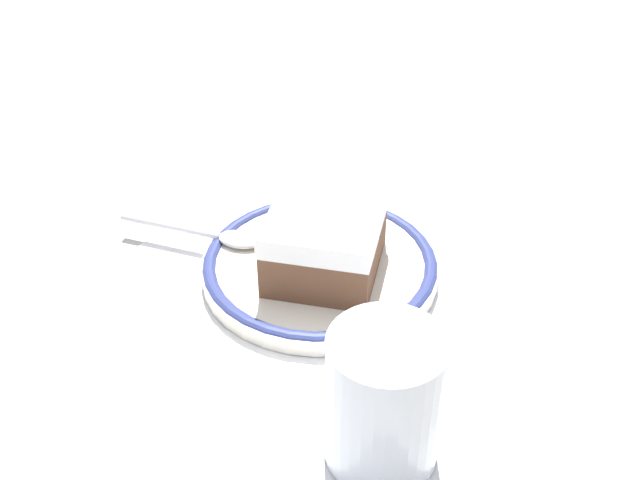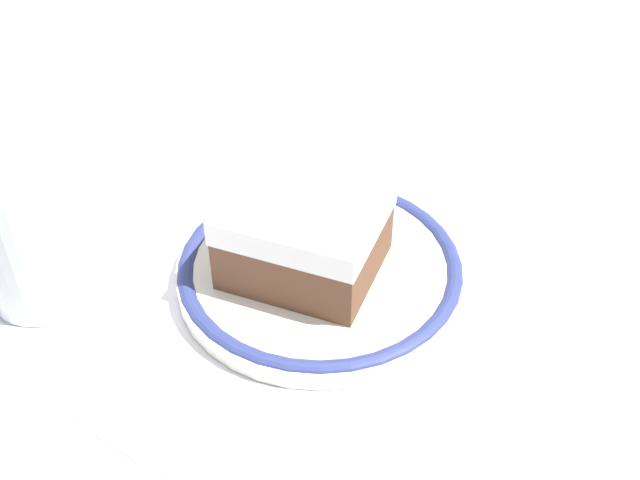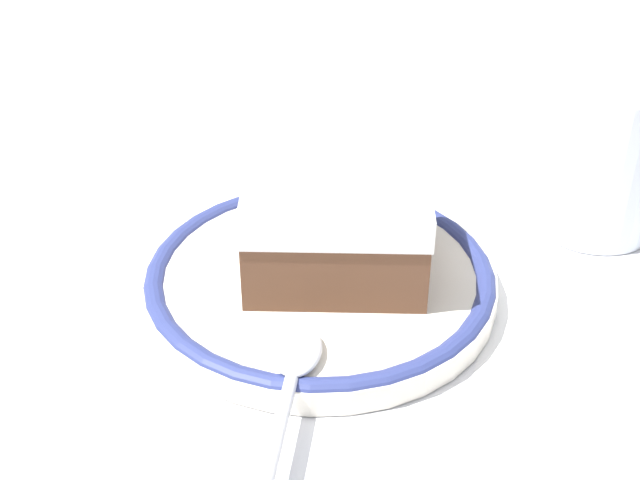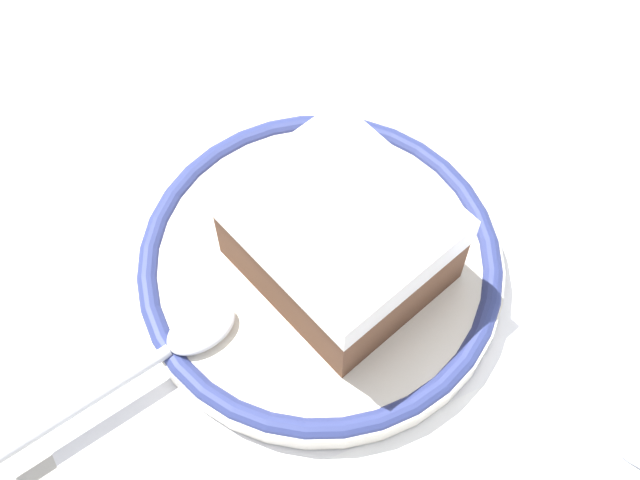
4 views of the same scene
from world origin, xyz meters
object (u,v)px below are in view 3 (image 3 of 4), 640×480
at_px(plate, 320,280).
at_px(napkin, 600,354).
at_px(cup, 603,167).
at_px(spoon, 290,382).
at_px(cake_slice, 338,219).

xyz_separation_m(plate, napkin, (-0.14, 0.02, -0.01)).
xyz_separation_m(cup, napkin, (-0.00, 0.12, -0.04)).
xyz_separation_m(spoon, napkin, (-0.13, -0.07, -0.02)).
height_order(plate, napkin, plate).
bearing_deg(napkin, cup, -88.77).
bearing_deg(plate, napkin, 173.34).
height_order(plate, cake_slice, cake_slice).
distance_m(plate, cup, 0.18).
bearing_deg(plate, cup, -143.08).
height_order(cup, napkin, cup).
bearing_deg(napkin, cake_slice, -12.03).
distance_m(spoon, cup, 0.23).
xyz_separation_m(plate, spoon, (-0.01, 0.09, 0.01)).
height_order(spoon, cup, cup).
relative_size(plate, cup, 2.05).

